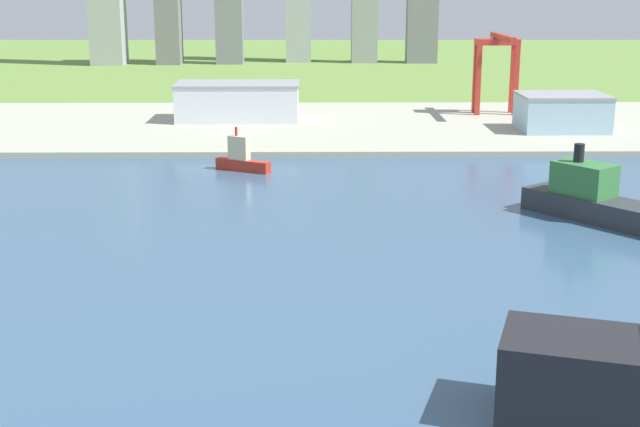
{
  "coord_description": "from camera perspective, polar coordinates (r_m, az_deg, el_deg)",
  "views": [
    {
      "loc": [
        15.44,
        87.96,
        65.6
      ],
      "look_at": [
        17.34,
        259.4,
        20.6
      ],
      "focal_mm": 50.17,
      "sensor_mm": 36.0,
      "label": 1
    }
  ],
  "objects": [
    {
      "name": "port_crane_red",
      "position": [
        438.78,
        11.27,
        9.77
      ],
      "size": [
        20.45,
        45.97,
        38.47
      ],
      "color": "#B72D23",
      "rests_on": "industrial_pier"
    },
    {
      "name": "container_barge",
      "position": [
        261.87,
        17.13,
        0.84
      ],
      "size": [
        37.71,
        43.17,
        20.69
      ],
      "color": "#2D3338",
      "rests_on": "water_bay"
    },
    {
      "name": "warehouse_annex",
      "position": [
        400.3,
        15.18,
        6.26
      ],
      "size": [
        36.86,
        28.78,
        15.64
      ],
      "color": "#99BCD1",
      "rests_on": "industrial_pier"
    },
    {
      "name": "tugboat_small",
      "position": [
        316.23,
        -5.03,
        3.52
      ],
      "size": [
        20.07,
        12.99,
        15.46
      ],
      "color": "#B22D1E",
      "rests_on": "water_bay"
    },
    {
      "name": "water_bay",
      "position": [
        166.28,
        -5.98,
        -8.59
      ],
      "size": [
        840.0,
        360.0,
        0.15
      ],
      "primitive_type": "cube",
      "color": "#385675",
      "rests_on": "ground"
    },
    {
      "name": "ground_plane",
      "position": [
        222.5,
        -4.59,
        -2.49
      ],
      "size": [
        2400.0,
        2400.0,
        0.0
      ],
      "primitive_type": "plane",
      "color": "olive"
    },
    {
      "name": "industrial_pier",
      "position": [
        407.45,
        -2.81,
        5.6
      ],
      "size": [
        840.0,
        140.0,
        2.5
      ],
      "primitive_type": "cube",
      "color": "#A5A793",
      "rests_on": "ground"
    },
    {
      "name": "warehouse_main",
      "position": [
        416.99,
        -5.25,
        7.14
      ],
      "size": [
        56.53,
        29.59,
        17.17
      ],
      "color": "silver",
      "rests_on": "industrial_pier"
    }
  ]
}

